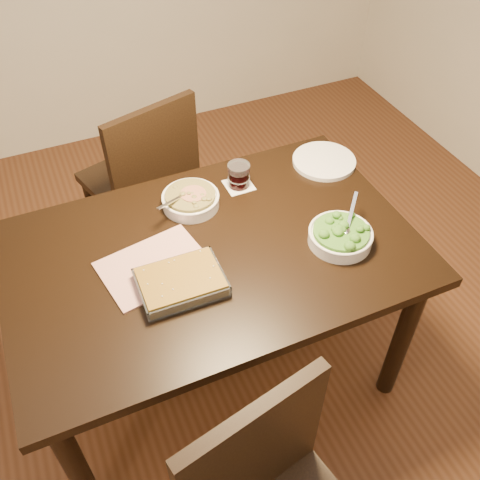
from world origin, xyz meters
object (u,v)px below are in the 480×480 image
Objects in this scene: stew_bowl at (191,199)px; baking_dish at (181,282)px; wine_tumbler at (239,175)px; chair_far at (145,176)px; dinner_plate at (324,161)px; table at (213,269)px; broccoli_bowl at (340,236)px.

stew_bowl is 0.40m from baking_dish.
wine_tumbler is 0.63m from chair_far.
baking_dish is 0.85m from dinner_plate.
stew_bowl is 2.28× the size of wine_tumbler.
dinner_plate is (0.59, 0.03, -0.02)m from stew_bowl.
chair_far is at bearing 95.37° from stew_bowl.
broccoli_bowl is at bearing -18.68° from table.
broccoli_bowl is at bearing -113.35° from dinner_plate.
dinner_plate is (0.75, 0.39, -0.02)m from baking_dish.
table is 0.28m from stew_bowl.
table is 0.22m from baking_dish.
wine_tumbler is at bearing 9.42° from stew_bowl.
stew_bowl reaches higher than table.
wine_tumbler is 0.38m from dinner_plate.
dinner_plate reaches higher than table.
stew_bowl is at bearing 86.79° from table.
chair_far reaches higher than wine_tumbler.
dinner_plate is (0.38, -0.01, -0.04)m from wine_tumbler.
stew_bowl is at bearing 136.19° from broccoli_bowl.
table is 0.39m from wine_tumbler.
stew_bowl reaches higher than dinner_plate.
dinner_plate is at bearing 24.76° from table.
dinner_plate is at bearing 66.65° from broccoli_bowl.
broccoli_bowl is at bearing -65.19° from wine_tumbler.
baking_dish is (-0.15, -0.12, 0.12)m from table.
dinner_plate is 0.84m from chair_far.
wine_tumbler is at bearing 114.81° from broccoli_bowl.
chair_far reaches higher than stew_bowl.
table is at bearing 161.32° from broccoli_bowl.
stew_bowl is at bearing 78.73° from chair_far.
wine_tumbler is at bearing 48.08° from baking_dish.
broccoli_bowl is 0.57m from baking_dish.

